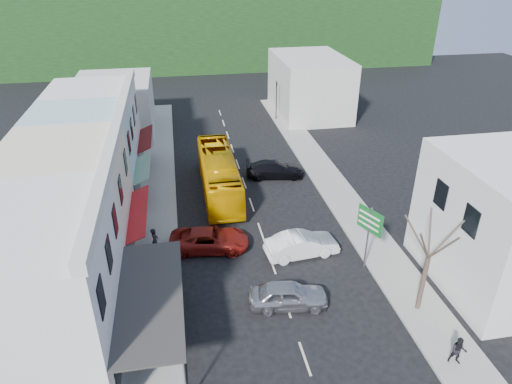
# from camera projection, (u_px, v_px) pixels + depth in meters

# --- Properties ---
(ground) EXTENTS (120.00, 120.00, 0.00)m
(ground) POSITION_uv_depth(u_px,v_px,m) (272.00, 264.00, 29.97)
(ground) COLOR black
(ground) RESTS_ON ground
(sidewalk_left) EXTENTS (3.00, 52.00, 0.15)m
(sidewalk_left) POSITION_uv_depth(u_px,v_px,m) (158.00, 200.00, 37.46)
(sidewalk_left) COLOR gray
(sidewalk_left) RESTS_ON ground
(sidewalk_right) EXTENTS (3.00, 52.00, 0.15)m
(sidewalk_right) POSITION_uv_depth(u_px,v_px,m) (332.00, 185.00, 39.79)
(sidewalk_right) COLOR gray
(sidewalk_right) RESTS_ON ground
(shopfront_row) EXTENTS (8.25, 30.00, 8.00)m
(shopfront_row) POSITION_uv_depth(u_px,v_px,m) (75.00, 191.00, 30.49)
(shopfront_row) COLOR silver
(shopfront_row) RESTS_ON ground
(right_building) EXTENTS (8.00, 9.00, 8.00)m
(right_building) POSITION_uv_depth(u_px,v_px,m) (512.00, 225.00, 26.71)
(right_building) COLOR silver
(right_building) RESTS_ON ground
(distant_block_left) EXTENTS (8.00, 10.00, 6.00)m
(distant_block_left) POSITION_uv_depth(u_px,v_px,m) (115.00, 107.00, 50.15)
(distant_block_left) COLOR #B7B2A8
(distant_block_left) RESTS_ON ground
(distant_block_right) EXTENTS (8.00, 12.00, 7.00)m
(distant_block_right) POSITION_uv_depth(u_px,v_px,m) (310.00, 85.00, 56.11)
(distant_block_right) COLOR #B7B2A8
(distant_block_right) RESTS_ON ground
(hillside) EXTENTS (80.00, 26.00, 14.00)m
(hillside) POSITION_uv_depth(u_px,v_px,m) (191.00, 21.00, 83.15)
(hillside) COLOR black
(hillside) RESTS_ON ground
(bus) EXTENTS (2.50, 11.60, 3.10)m
(bus) POSITION_uv_depth(u_px,v_px,m) (219.00, 175.00, 38.28)
(bus) COLOR #E19D00
(bus) RESTS_ON ground
(car_silver) EXTENTS (4.59, 2.34, 1.40)m
(car_silver) POSITION_uv_depth(u_px,v_px,m) (288.00, 296.00, 26.11)
(car_silver) COLOR #A6A6AB
(car_silver) RESTS_ON ground
(car_white) EXTENTS (4.57, 2.26, 1.40)m
(car_white) POSITION_uv_depth(u_px,v_px,m) (302.00, 246.00, 30.52)
(car_white) COLOR silver
(car_white) RESTS_ON ground
(car_red) EXTENTS (4.81, 2.47, 1.40)m
(car_red) POSITION_uv_depth(u_px,v_px,m) (210.00, 240.00, 31.14)
(car_red) COLOR maroon
(car_red) RESTS_ON ground
(car_black_near) EXTENTS (4.70, 2.42, 1.40)m
(car_black_near) POSITION_uv_depth(u_px,v_px,m) (275.00, 170.00, 41.13)
(car_black_near) COLOR black
(car_black_near) RESTS_ON ground
(pedestrian_left) EXTENTS (0.47, 0.65, 1.70)m
(pedestrian_left) POSITION_uv_depth(u_px,v_px,m) (155.00, 242.00, 30.41)
(pedestrian_left) COLOR black
(pedestrian_left) RESTS_ON sidewalk_left
(pedestrian_right) EXTENTS (0.82, 0.68, 1.70)m
(pedestrian_right) POSITION_uv_depth(u_px,v_px,m) (459.00, 350.00, 22.20)
(pedestrian_right) COLOR black
(pedestrian_right) RESTS_ON sidewalk_right
(direction_sign) EXTENTS (1.69, 2.16, 4.43)m
(direction_sign) POSITION_uv_depth(u_px,v_px,m) (368.00, 239.00, 28.60)
(direction_sign) COLOR #0F581E
(direction_sign) RESTS_ON ground
(street_tree) EXTENTS (3.65, 3.65, 7.30)m
(street_tree) POSITION_uv_depth(u_px,v_px,m) (428.00, 258.00, 24.44)
(street_tree) COLOR #32261F
(street_tree) RESTS_ON ground
(traffic_signal) EXTENTS (0.82, 1.12, 4.75)m
(traffic_signal) POSITION_uv_depth(u_px,v_px,m) (276.00, 101.00, 54.22)
(traffic_signal) COLOR black
(traffic_signal) RESTS_ON ground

